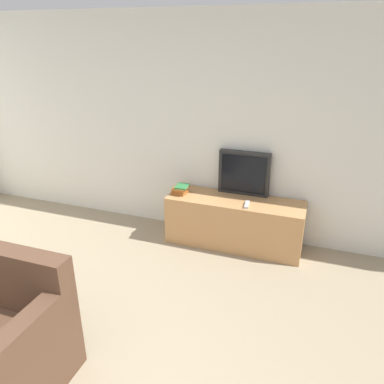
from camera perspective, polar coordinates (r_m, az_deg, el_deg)
name	(u,v)px	position (r m, az deg, el deg)	size (l,w,h in m)	color
wall_back	(174,126)	(4.60, -2.81, 10.03)	(9.00, 0.06, 2.60)	silver
tv_stand	(234,222)	(4.43, 6.48, -4.59)	(1.57, 0.49, 0.58)	tan
television	(244,173)	(4.38, 7.93, 2.85)	(0.59, 0.09, 0.52)	black
book_stack	(181,189)	(4.43, -1.72, 0.42)	(0.19, 0.20, 0.10)	#995623
remote_on_stand	(247,205)	(4.17, 8.36, -1.91)	(0.06, 0.18, 0.02)	#B7B7B7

